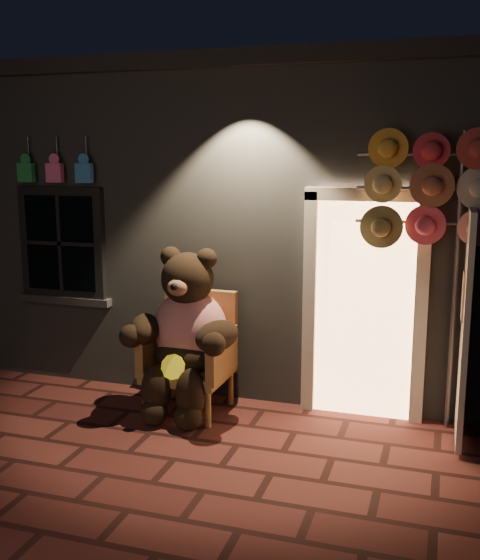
% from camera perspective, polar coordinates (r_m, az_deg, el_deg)
% --- Properties ---
extents(ground, '(60.00, 60.00, 0.00)m').
position_cam_1_polar(ground, '(5.66, -5.79, -15.27)').
color(ground, '#592722').
rests_on(ground, ground).
extents(shop_building, '(7.30, 5.95, 3.51)m').
position_cam_1_polar(shop_building, '(8.91, 4.27, 6.00)').
color(shop_building, slate).
rests_on(shop_building, ground).
extents(wicker_armchair, '(0.82, 0.74, 1.16)m').
position_cam_1_polar(wicker_armchair, '(6.50, -4.18, -6.24)').
color(wicker_armchair, '#B47D45').
rests_on(wicker_armchair, ground).
extents(teddy_bear, '(1.18, 0.92, 1.63)m').
position_cam_1_polar(teddy_bear, '(6.30, -4.73, -4.66)').
color(teddy_bear, red).
rests_on(teddy_bear, ground).
extents(hat_rack, '(1.61, 0.22, 2.71)m').
position_cam_1_polar(hat_rack, '(5.93, 17.65, 7.55)').
color(hat_rack, '#59595E').
rests_on(hat_rack, ground).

